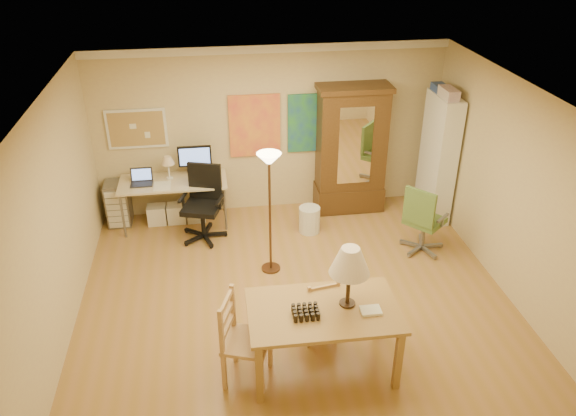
{
  "coord_description": "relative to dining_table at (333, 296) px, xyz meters",
  "views": [
    {
      "loc": [
        -0.95,
        -5.83,
        4.54
      ],
      "look_at": [
        -0.04,
        0.3,
        1.14
      ],
      "focal_mm": 35.0,
      "sensor_mm": 36.0,
      "label": 1
    }
  ],
  "objects": [
    {
      "name": "floor",
      "position": [
        -0.19,
        1.29,
        -0.95
      ],
      "size": [
        5.5,
        5.5,
        0.0
      ],
      "primitive_type": "plane",
      "color": "olive",
      "rests_on": "ground"
    },
    {
      "name": "crown_molding",
      "position": [
        -0.19,
        3.75,
        1.69
      ],
      "size": [
        5.5,
        0.08,
        0.12
      ],
      "primitive_type": "cube",
      "color": "white",
      "rests_on": "floor"
    },
    {
      "name": "corkboard",
      "position": [
        -2.24,
        3.76,
        0.55
      ],
      "size": [
        0.9,
        0.04,
        0.62
      ],
      "primitive_type": "cube",
      "color": "tan",
      "rests_on": "floor"
    },
    {
      "name": "art_panel_left",
      "position": [
        -0.44,
        3.76,
        0.5
      ],
      "size": [
        0.8,
        0.04,
        1.0
      ],
      "primitive_type": "cube",
      "color": "yellow",
      "rests_on": "floor"
    },
    {
      "name": "art_panel_right",
      "position": [
        0.46,
        3.76,
        0.5
      ],
      "size": [
        0.75,
        0.04,
        0.95
      ],
      "primitive_type": "cube",
      "color": "#215887",
      "rests_on": "floor"
    },
    {
      "name": "dining_table",
      "position": [
        0.0,
        0.0,
        0.0
      ],
      "size": [
        1.6,
        0.97,
        1.5
      ],
      "color": "olive",
      "rests_on": "floor"
    },
    {
      "name": "ladder_chair_back",
      "position": [
        -0.04,
        0.47,
        -0.55
      ],
      "size": [
        0.45,
        0.44,
        0.85
      ],
      "color": "#A6704C",
      "rests_on": "floor"
    },
    {
      "name": "ladder_chair_left",
      "position": [
        -0.95,
        -0.05,
        -0.46
      ],
      "size": [
        0.6,
        0.61,
        1.05
      ],
      "color": "#A6704C",
      "rests_on": "floor"
    },
    {
      "name": "torchiere_lamp",
      "position": [
        -0.43,
        1.93,
        0.46
      ],
      "size": [
        0.32,
        0.32,
        1.76
      ],
      "color": "#472F1C",
      "rests_on": "floor"
    },
    {
      "name": "computer_desk",
      "position": [
        -1.73,
        3.45,
        -0.49
      ],
      "size": [
        1.64,
        0.72,
        1.24
      ],
      "color": "tan",
      "rests_on": "floor"
    },
    {
      "name": "office_chair_black",
      "position": [
        -1.33,
        2.93,
        -0.64
      ],
      "size": [
        0.7,
        0.7,
        1.14
      ],
      "color": "black",
      "rests_on": "floor"
    },
    {
      "name": "office_chair_green",
      "position": [
        1.81,
        2.08,
        -0.66
      ],
      "size": [
        0.68,
        0.68,
        1.06
      ],
      "color": "slate",
      "rests_on": "floor"
    },
    {
      "name": "drawer_cart",
      "position": [
        -2.65,
        3.55,
        -0.59
      ],
      "size": [
        0.35,
        0.42,
        0.71
      ],
      "color": "slate",
      "rests_on": "floor"
    },
    {
      "name": "armoire",
      "position": [
        1.07,
        3.53,
        -0.03
      ],
      "size": [
        1.14,
        0.54,
        2.1
      ],
      "color": "#3B2410",
      "rests_on": "floor"
    },
    {
      "name": "bookshelf",
      "position": [
        2.35,
        3.09,
        0.06
      ],
      "size": [
        0.3,
        0.81,
        2.02
      ],
      "color": "white",
      "rests_on": "floor"
    },
    {
      "name": "wastebin",
      "position": [
        0.29,
        2.86,
        -0.74
      ],
      "size": [
        0.33,
        0.33,
        0.41
      ],
      "primitive_type": "cylinder",
      "color": "silver",
      "rests_on": "floor"
    }
  ]
}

